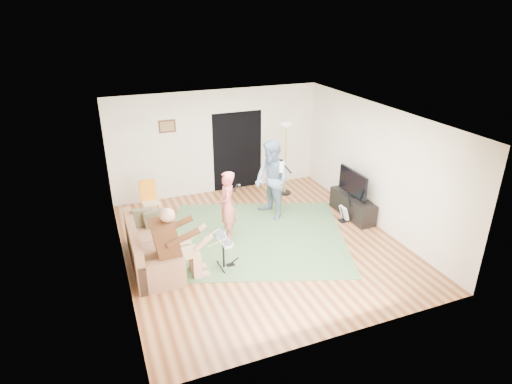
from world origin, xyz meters
TOP-DOWN VIEW (x-y plane):
  - floor at (0.00, 0.00)m, footprint 6.00×6.00m
  - walls at (0.00, 0.00)m, footprint 5.50×6.00m
  - ceiling at (0.00, 0.00)m, footprint 6.00×6.00m
  - window_blinds at (-2.74, 0.20)m, footprint 0.00×2.05m
  - doorway at (0.55, 2.99)m, footprint 2.10×0.00m
  - picture_frame at (-1.25, 2.99)m, footprint 0.42×0.03m
  - area_rug at (0.01, 0.27)m, footprint 4.62×4.36m
  - sofa at (-2.29, 0.06)m, footprint 0.83×2.02m
  - drummer at (-1.86, -0.59)m, footprint 0.93×0.52m
  - drum_kit at (-1.00, -0.59)m, footprint 0.36×0.64m
  - singer at (-0.57, 0.47)m, footprint 0.50×0.63m
  - microphone at (-0.37, 0.47)m, footprint 0.06×0.06m
  - guitarist at (0.70, 1.06)m, footprint 0.86×1.01m
  - guitar_held at (0.90, 1.06)m, footprint 0.21×0.61m
  - guitar_spare at (2.17, 0.20)m, footprint 0.27×0.24m
  - torchiere_lamp at (1.57, 2.17)m, footprint 0.34×0.34m
  - dining_chair at (-1.95, 2.02)m, footprint 0.42×0.44m
  - tv_cabinet at (2.50, 0.39)m, footprint 0.40×1.40m
  - television at (2.45, 0.39)m, footprint 0.06×1.04m

SIDE VIEW (x-z plane):
  - floor at x=0.00m, z-range 0.00..0.00m
  - area_rug at x=0.01m, z-range 0.00..0.02m
  - guitar_spare at x=2.17m, z-range -0.16..0.59m
  - tv_cabinet at x=2.50m, z-range 0.00..0.50m
  - sofa at x=-2.29m, z-range -0.14..0.68m
  - drum_kit at x=-1.00m, z-range -0.04..0.61m
  - dining_chair at x=-1.95m, z-range -0.13..0.78m
  - drummer at x=-1.86m, z-range -0.16..1.27m
  - singer at x=-0.57m, z-range 0.00..1.51m
  - television at x=2.45m, z-range 0.55..1.15m
  - guitarist at x=0.70m, z-range 0.00..1.85m
  - doorway at x=0.55m, z-range 0.00..2.10m
  - microphone at x=-0.37m, z-range 1.01..1.25m
  - guitar_held at x=0.90m, z-range 1.13..1.39m
  - torchiere_lamp at x=1.57m, z-range 0.35..2.25m
  - walls at x=0.00m, z-range 0.00..2.70m
  - window_blinds at x=-2.74m, z-range 0.53..2.58m
  - picture_frame at x=-1.25m, z-range 1.74..2.06m
  - ceiling at x=0.00m, z-range 2.70..2.70m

